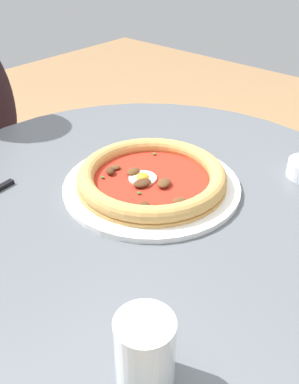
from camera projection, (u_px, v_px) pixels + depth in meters
dining_table at (146, 267)px, 0.88m from camera, size 0.89×0.89×0.75m
pizza_on_plate at (152, 179)px, 0.80m from camera, size 0.33×0.33×0.04m
water_glass at (145, 355)px, 0.46m from camera, size 0.06×0.06×0.09m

